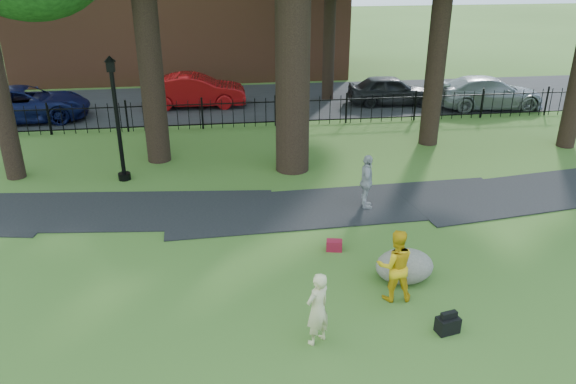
{
  "coord_description": "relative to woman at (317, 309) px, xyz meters",
  "views": [
    {
      "loc": [
        -2.48,
        -10.43,
        6.94
      ],
      "look_at": [
        -0.81,
        2.0,
        1.4
      ],
      "focal_mm": 35.0,
      "sensor_mm": 36.0,
      "label": 1
    }
  ],
  "objects": [
    {
      "name": "navy_van",
      "position": [
        -9.71,
        16.12,
        -0.02
      ],
      "size": [
        5.45,
        2.85,
        1.46
      ],
      "primitive_type": "imported",
      "rotation": [
        0.0,
        0.0,
        1.65
      ],
      "color": "#0C113D",
      "rests_on": "ground"
    },
    {
      "name": "lamppost",
      "position": [
        -4.69,
        8.77,
        1.18
      ],
      "size": [
        0.39,
        0.39,
        3.95
      ],
      "rotation": [
        0.0,
        0.0,
        0.08
      ],
      "color": "black",
      "rests_on": "ground"
    },
    {
      "name": "ground",
      "position": [
        0.79,
        1.94,
        -0.75
      ],
      "size": [
        120.0,
        120.0,
        0.0
      ],
      "primitive_type": "plane",
      "color": "#3A5B20",
      "rests_on": "ground"
    },
    {
      "name": "street",
      "position": [
        0.79,
        17.94,
        -0.75
      ],
      "size": [
        80.0,
        7.0,
        0.02
      ],
      "primitive_type": "cube",
      "color": "black",
      "rests_on": "ground"
    },
    {
      "name": "red_sedan",
      "position": [
        -2.54,
        17.44,
        0.0
      ],
      "size": [
        4.62,
        1.7,
        1.51
      ],
      "primitive_type": "imported",
      "rotation": [
        0.0,
        0.0,
        1.55
      ],
      "color": "#970B0D",
      "rests_on": "ground"
    },
    {
      "name": "footpath",
      "position": [
        1.79,
        5.84,
        -0.75
      ],
      "size": [
        36.07,
        3.85,
        0.03
      ],
      "primitive_type": "cube",
      "rotation": [
        0.0,
        0.0,
        0.03
      ],
      "color": "black",
      "rests_on": "ground"
    },
    {
      "name": "grey_car",
      "position": [
        6.55,
        16.66,
        -0.07
      ],
      "size": [
        4.12,
        1.91,
        1.37
      ],
      "primitive_type": "imported",
      "rotation": [
        0.0,
        0.0,
        1.5
      ],
      "color": "black",
      "rests_on": "ground"
    },
    {
      "name": "silver_car",
      "position": [
        10.82,
        15.44,
        -0.04
      ],
      "size": [
        5.04,
        2.3,
        1.43
      ],
      "primitive_type": "imported",
      "rotation": [
        0.0,
        0.0,
        1.51
      ],
      "color": "gray",
      "rests_on": "ground"
    },
    {
      "name": "red_bag",
      "position": [
        1.05,
        3.38,
        -0.62
      ],
      "size": [
        0.43,
        0.32,
        0.27
      ],
      "primitive_type": "cube",
      "rotation": [
        0.0,
        0.0,
        -0.22
      ],
      "color": "maroon",
      "rests_on": "ground"
    },
    {
      "name": "boulder",
      "position": [
        2.35,
        1.91,
        -0.37
      ],
      "size": [
        1.31,
        0.99,
        0.77
      ],
      "primitive_type": "ellipsoid",
      "rotation": [
        0.0,
        0.0,
        0.0
      ],
      "color": "#5E594E",
      "rests_on": "ground"
    },
    {
      "name": "iron_fence",
      "position": [
        0.79,
        13.94,
        -0.15
      ],
      "size": [
        44.0,
        0.04,
        1.2
      ],
      "color": "black",
      "rests_on": "ground"
    },
    {
      "name": "backpack",
      "position": [
        2.58,
        -0.05,
        -0.59
      ],
      "size": [
        0.49,
        0.36,
        0.33
      ],
      "primitive_type": "cube",
      "rotation": [
        0.0,
        0.0,
        0.22
      ],
      "color": "black",
      "rests_on": "ground"
    },
    {
      "name": "woman",
      "position": [
        0.0,
        0.0,
        0.0
      ],
      "size": [
        0.66,
        0.61,
        1.5
      ],
      "primitive_type": "imported",
      "rotation": [
        0.0,
        0.0,
        3.75
      ],
      "color": "beige",
      "rests_on": "ground"
    },
    {
      "name": "pedestrian",
      "position": [
        2.45,
        5.68,
        0.05
      ],
      "size": [
        0.54,
        0.99,
        1.6
      ],
      "primitive_type": "imported",
      "rotation": [
        0.0,
        0.0,
        1.4
      ],
      "color": "#A1A1A5",
      "rests_on": "ground"
    },
    {
      "name": "man",
      "position": [
        1.87,
        1.21,
        0.06
      ],
      "size": [
        0.83,
        0.67,
        1.61
      ],
      "primitive_type": "imported",
      "rotation": [
        0.0,
        0.0,
        3.07
      ],
      "color": "gold",
      "rests_on": "ground"
    }
  ]
}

